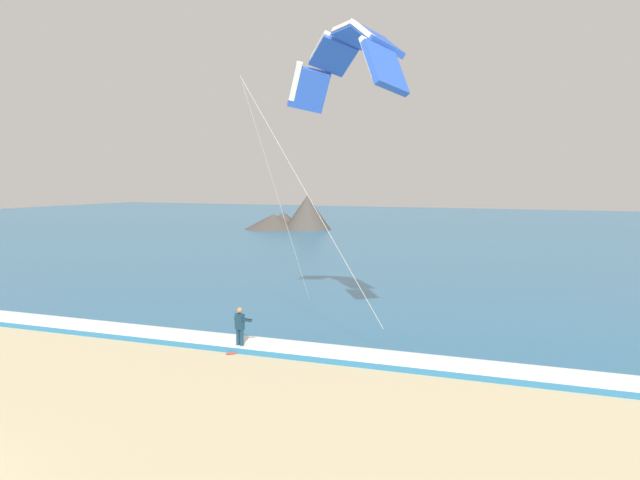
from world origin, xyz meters
The scene contains 6 objects.
sea centered at (0.00, 73.82, 0.10)m, with size 200.00×120.00×0.20m, color teal.
surf_foam centered at (0.00, 14.82, 0.22)m, with size 200.00×1.89×0.04m, color white.
surfboard centered at (1.01, 14.18, 0.03)m, with size 0.81×1.47×0.09m.
kitesurfer centered at (1.02, 14.19, 0.94)m, with size 0.62×0.61×1.69m.
kite_primary centered at (4.06, 17.47, 11.15)m, with size 7.04×6.67×11.24m.
headland_left centered at (-24.54, 69.28, 1.51)m, with size 10.73×8.18×4.24m.
Camera 1 is at (15.06, -9.52, 6.61)m, focal length 41.56 mm.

